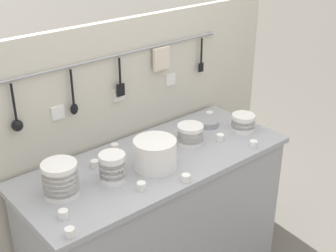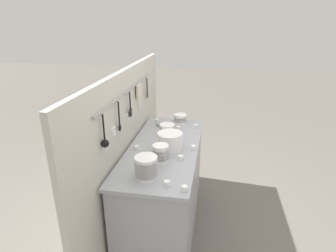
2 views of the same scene
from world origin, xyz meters
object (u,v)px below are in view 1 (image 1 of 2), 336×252
at_px(cup_front_left, 63,214).
at_px(cup_back_right, 210,115).
at_px(cup_centre, 95,164).
at_px(cup_edge_near, 115,147).
at_px(cup_mid_row, 141,186).
at_px(cup_front_right, 220,137).
at_px(bowl_stack_wide_centre, 113,167).
at_px(cup_back_left, 70,232).
at_px(bowl_stack_tall_left, 243,122).
at_px(steel_mixing_bowl, 208,123).
at_px(bowl_stack_back_corner, 190,134).
at_px(cup_beside_plates, 186,178).
at_px(cup_by_caddy, 253,144).
at_px(bowl_stack_nested_right, 60,179).
at_px(plate_stack, 155,154).

xyz_separation_m(cup_front_left, cup_back_right, (1.21, 0.33, 0.00)).
relative_size(cup_centre, cup_edge_near, 1.00).
distance_m(cup_mid_row, cup_front_right, 0.66).
bearing_deg(bowl_stack_wide_centre, cup_back_left, -147.51).
bearing_deg(bowl_stack_wide_centre, cup_mid_row, -69.70).
distance_m(bowl_stack_tall_left, steel_mixing_bowl, 0.21).
xyz_separation_m(bowl_stack_back_corner, cup_beside_plates, (-0.29, -0.28, -0.04)).
relative_size(bowl_stack_tall_left, steel_mixing_bowl, 1.06).
bearing_deg(cup_mid_row, cup_by_caddy, -5.03).
xyz_separation_m(bowl_stack_wide_centre, cup_beside_plates, (0.27, -0.24, -0.05)).
bearing_deg(cup_mid_row, bowl_stack_nested_right, 145.88).
bearing_deg(bowl_stack_wide_centre, bowl_stack_back_corner, 4.74).
bearing_deg(cup_centre, plate_stack, -40.21).
distance_m(bowl_stack_wide_centre, cup_mid_row, 0.17).
distance_m(plate_stack, cup_edge_near, 0.30).
distance_m(bowl_stack_back_corner, cup_edge_near, 0.43).
height_order(steel_mixing_bowl, cup_back_left, cup_back_left).
distance_m(plate_stack, steel_mixing_bowl, 0.58).
bearing_deg(cup_mid_row, cup_back_right, 24.30).
bearing_deg(cup_by_caddy, bowl_stack_nested_right, 165.32).
bearing_deg(cup_edge_near, cup_beside_plates, -80.08).
height_order(bowl_stack_back_corner, bowl_stack_tall_left, bowl_stack_back_corner).
height_order(cup_mid_row, cup_front_right, same).
distance_m(bowl_stack_nested_right, bowl_stack_back_corner, 0.80).
relative_size(bowl_stack_back_corner, cup_back_right, 3.39).
bearing_deg(cup_edge_near, steel_mixing_bowl, -10.11).
bearing_deg(cup_back_right, bowl_stack_wide_centre, -166.06).
xyz_separation_m(cup_by_caddy, cup_front_right, (-0.08, 0.18, 0.00)).
bearing_deg(cup_front_left, cup_back_left, -107.59).
bearing_deg(bowl_stack_wide_centre, steel_mixing_bowl, 10.08).
distance_m(steel_mixing_bowl, cup_centre, 0.79).
distance_m(bowl_stack_nested_right, cup_front_left, 0.20).
distance_m(bowl_stack_nested_right, plate_stack, 0.49).
bearing_deg(bowl_stack_tall_left, bowl_stack_nested_right, 175.45).
height_order(cup_beside_plates, cup_by_caddy, same).
relative_size(bowl_stack_wide_centre, cup_by_caddy, 3.34).
relative_size(plate_stack, cup_by_caddy, 5.06).
bearing_deg(cup_edge_near, cup_back_right, -2.54).
bearing_deg(cup_beside_plates, bowl_stack_back_corner, 44.45).
bearing_deg(cup_centre, cup_front_right, -16.36).
bearing_deg(cup_front_left, cup_centre, 39.80).
relative_size(cup_back_left, cup_by_caddy, 1.00).
bearing_deg(cup_centre, bowl_stack_back_corner, -12.14).
bearing_deg(bowl_stack_back_corner, cup_front_right, -30.12).
distance_m(cup_beside_plates, cup_by_caddy, 0.52).
bearing_deg(plate_stack, cup_centre, 139.79).
distance_m(bowl_stack_back_corner, cup_front_left, 0.90).
height_order(bowl_stack_back_corner, cup_front_left, bowl_stack_back_corner).
height_order(cup_beside_plates, cup_front_left, same).
bearing_deg(steel_mixing_bowl, cup_mid_row, -158.18).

